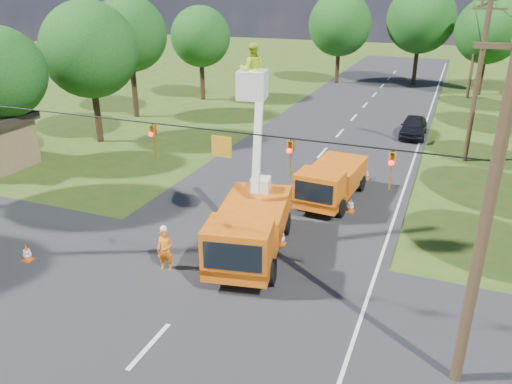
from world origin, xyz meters
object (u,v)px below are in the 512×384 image
at_px(bucket_truck, 250,216).
at_px(tree_left_f, 201,37).
at_px(tree_left_e, 129,34).
at_px(tree_far_a, 340,24).
at_px(pole_right_near, 488,209).
at_px(traffic_cone_7, 366,174).
at_px(traffic_cone_3, 351,205).
at_px(traffic_cone_4, 27,253).
at_px(second_truck, 331,181).
at_px(pole_right_far, 476,43).
at_px(tree_far_c, 489,31).
at_px(tree_left_d, 89,50).
at_px(tree_far_b, 421,19).
at_px(ground_worker, 165,250).
at_px(traffic_cone_2, 281,237).
at_px(distant_car, 414,127).
at_px(pole_right_mid, 478,77).

xyz_separation_m(bucket_truck, tree_left_f, (-15.52, 25.85, 3.95)).
relative_size(tree_left_e, tree_far_a, 0.99).
bearing_deg(pole_right_near, traffic_cone_7, 109.49).
relative_size(traffic_cone_3, traffic_cone_4, 1.00).
relative_size(second_truck, pole_right_far, 0.58).
distance_m(bucket_truck, traffic_cone_3, 6.44).
relative_size(bucket_truck, traffic_cone_4, 11.50).
distance_m(bucket_truck, tree_left_f, 30.41).
height_order(tree_left_e, tree_far_c, tree_left_e).
relative_size(traffic_cone_4, tree_left_e, 0.08).
height_order(second_truck, tree_left_d, tree_left_d).
xyz_separation_m(tree_far_a, tree_far_b, (8.00, 2.00, 0.62)).
relative_size(bucket_truck, ground_worker, 4.78).
distance_m(traffic_cone_2, tree_left_d, 19.95).
distance_m(tree_left_d, tree_left_f, 15.01).
distance_m(distant_car, traffic_cone_4, 26.63).
bearing_deg(tree_left_f, tree_far_a, 52.99).
bearing_deg(pole_right_near, second_truck, 119.98).
relative_size(distant_car, traffic_cone_7, 6.01).
bearing_deg(tree_far_a, tree_left_d, -109.65).
bearing_deg(tree_far_c, ground_worker, -105.82).
height_order(ground_worker, pole_right_near, pole_right_near).
bearing_deg(traffic_cone_4, tree_left_f, 104.47).
bearing_deg(traffic_cone_3, tree_left_f, 132.21).
height_order(bucket_truck, tree_far_b, tree_far_b).
relative_size(pole_right_mid, tree_far_a, 1.05).
bearing_deg(tree_left_d, ground_worker, -44.62).
relative_size(pole_right_near, tree_far_a, 1.05).
height_order(pole_right_mid, tree_left_e, pole_right_mid).
bearing_deg(tree_far_a, traffic_cone_3, -75.58).
xyz_separation_m(traffic_cone_4, tree_far_c, (16.70, 41.45, 5.70)).
bearing_deg(bucket_truck, tree_far_a, 87.33).
bearing_deg(tree_left_e, pole_right_near, -41.01).
bearing_deg(tree_far_a, ground_worker, -85.58).
xyz_separation_m(bucket_truck, tree_far_a, (-5.72, 38.85, 4.45)).
bearing_deg(bucket_truck, tree_left_e, 123.42).
distance_m(ground_worker, traffic_cone_4, 5.58).
bearing_deg(pole_right_near, bucket_truck, 151.90).
bearing_deg(traffic_cone_2, ground_worker, -134.20).
xyz_separation_m(distant_car, tree_left_e, (-21.79, -2.22, 5.76)).
bearing_deg(bucket_truck, traffic_cone_4, -166.59).
distance_m(traffic_cone_4, tree_left_f, 30.88).
bearing_deg(traffic_cone_7, tree_left_e, 159.27).
xyz_separation_m(second_truck, tree_far_a, (-7.35, 32.34, 5.09)).
bearing_deg(ground_worker, distant_car, 59.50).
relative_size(pole_right_far, tree_far_a, 1.05).
relative_size(traffic_cone_2, pole_right_mid, 0.07).
distance_m(tree_left_e, tree_left_f, 8.29).
height_order(pole_right_near, tree_far_c, pole_right_near).
distance_m(pole_right_far, tree_far_b, 7.63).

